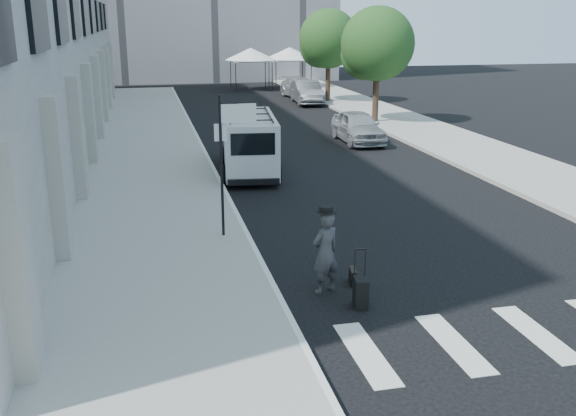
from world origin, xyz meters
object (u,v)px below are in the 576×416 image
businessman (325,253)px  parked_car_c (301,88)px  cargo_van (249,143)px  parked_car_b (307,92)px  briefcase (353,277)px  suitcase (361,292)px  parked_car_a (358,127)px

businessman → parked_car_c: 33.35m
businessman → cargo_van: cargo_van is taller
cargo_van → parked_car_c: size_ratio=1.19×
parked_car_b → briefcase: bearing=-98.6°
parked_car_c → businessman: bearing=-110.9°
businessman → suitcase: 1.11m
cargo_van → businessman: bearing=-84.9°
parked_car_b → parked_car_c: 3.26m
businessman → parked_car_b: (7.12, 29.25, -0.11)m
briefcase → parked_car_a: size_ratio=0.11×
parked_car_b → parked_car_c: parked_car_b is taller
briefcase → cargo_van: (-0.43, 10.68, 0.91)m
suitcase → parked_car_a: parked_car_a is taller
parked_car_a → businessman: bearing=-109.8°
businessman → suitcase: businessman is taller
parked_car_a → suitcase: bearing=-107.3°
businessman → parked_car_c: businessman is taller
briefcase → cargo_van: 10.73m
businessman → parked_car_a: bearing=-134.2°
businessman → cargo_van: bearing=-114.6°
suitcase → parked_car_a: bearing=80.6°
businessman → parked_car_c: size_ratio=0.36×
parked_car_c → briefcase: bearing=-109.8°
businessman → briefcase: bearing=176.9°
suitcase → parked_car_b: 30.80m
businessman → parked_car_c: bearing=-126.3°
briefcase → suitcase: suitcase is taller
cargo_van → suitcase: bearing=-82.4°
briefcase → parked_car_a: bearing=81.3°
suitcase → parked_car_a: (5.50, 16.40, 0.41)m
briefcase → parked_car_c: (6.84, 32.23, 0.51)m
parked_car_b → parked_car_c: size_ratio=0.96×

